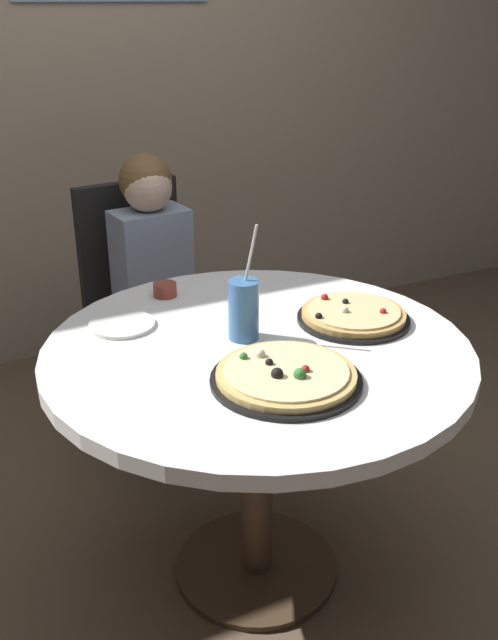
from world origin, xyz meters
TOP-DOWN VIEW (x-y plane):
  - ground_plane at (0.00, 0.00)m, footprint 8.00×8.00m
  - wall_with_window at (0.00, 1.76)m, footprint 5.20×0.14m
  - dining_table at (0.00, 0.00)m, footprint 1.11×1.11m
  - chair_wooden at (-0.01, 0.96)m, footprint 0.45×0.45m
  - diner_child at (0.01, 0.78)m, footprint 0.30×0.42m
  - pizza_veggie at (-0.03, -0.20)m, footprint 0.36×0.36m
  - pizza_cheese at (0.30, 0.02)m, footprint 0.31×0.31m
  - soda_cup at (-0.01, 0.05)m, footprint 0.08×0.08m
  - sauce_bowl at (-0.10, 0.42)m, footprint 0.07×0.07m
  - plate_small at (-0.28, 0.26)m, footprint 0.18×0.18m

SIDE VIEW (x-z plane):
  - ground_plane at x=0.00m, z-range 0.00..0.00m
  - diner_child at x=0.01m, z-range -0.06..1.02m
  - chair_wooden at x=-0.01m, z-range 0.06..1.01m
  - dining_table at x=0.00m, z-range 0.26..1.01m
  - plate_small at x=-0.28m, z-range 0.75..0.76m
  - pizza_cheese at x=0.30m, z-range 0.74..0.79m
  - pizza_veggie at x=-0.03m, z-range 0.74..0.79m
  - sauce_bowl at x=-0.10m, z-range 0.75..0.79m
  - soda_cup at x=-0.01m, z-range 0.68..0.98m
  - wall_with_window at x=0.00m, z-range 0.00..2.90m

